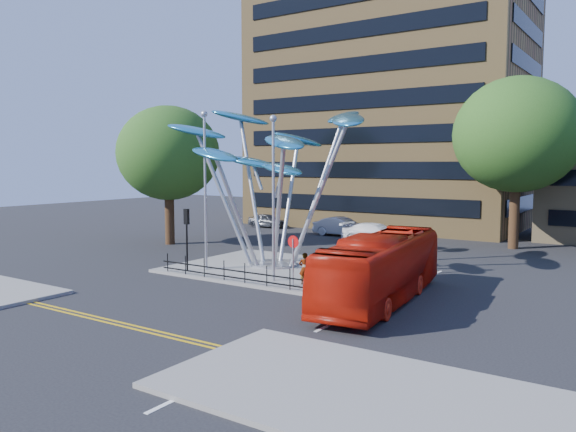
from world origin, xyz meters
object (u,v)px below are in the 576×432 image
Objects in this scene: tree_right at (517,135)px; tree_left at (168,153)px; leaf_sculpture at (274,149)px; red_bus at (381,268)px; pedestrian at (305,269)px; no_entry_sign_island at (293,252)px; traffic_light_island at (187,226)px; street_lamp_left at (205,176)px; parked_car_left at (267,220)px; parked_car_mid at (342,227)px; parked_car_right at (376,234)px; street_lamp_right at (273,183)px.

tree_right is 1.17× the size of tree_left.
red_bus is (8.67, -4.16, -5.38)m from leaf_sculpture.
leaf_sculpture is at bearing -71.71° from pedestrian.
tree_left is 4.21× the size of no_entry_sign_island.
traffic_light_island is 1.40× the size of no_entry_sign_island.
street_lamp_left is at bearing -34.38° from tree_left.
street_lamp_left reaches higher than parked_car_left.
traffic_light_island is 0.89× the size of parked_car_left.
parked_car_left is at bearing 114.49° from traffic_light_island.
pedestrian is 19.84m from parked_car_mid.
traffic_light_island is at bearing -179.87° from no_entry_sign_island.
tree_left is 16.64m from parked_car_right.
tree_right is 4.94× the size of no_entry_sign_island.
parked_car_mid is (-12.09, 18.84, -0.71)m from red_bus.
tree_right is 22.49m from street_lamp_left.
parked_car_mid is at bearing 108.07° from street_lamp_right.
street_lamp_left is at bearing 63.43° from traffic_light_island.
street_lamp_left is at bearing 171.39° from no_entry_sign_island.
parked_car_right is at bearing 109.16° from red_bus.
red_bus is (-1.40, -19.48, -6.54)m from tree_right.
street_lamp_right is at bearing 162.13° from no_entry_sign_island.
no_entry_sign_island is 0.52× the size of parked_car_mid.
red_bus is 29.30m from parked_car_left.
red_bus is at bearing 140.01° from pedestrian.
parked_car_mid is at bearing -99.24° from pedestrian.
leaf_sculpture reaches higher than red_bus.
red_bus is at bearing 0.05° from no_entry_sign_island.
parked_car_mid is at bearing 103.12° from leaf_sculpture.
street_lamp_left is 11.79m from red_bus.
street_lamp_left reaches higher than no_entry_sign_island.
tree_left is at bearing 145.62° from street_lamp_left.
tree_left reaches higher than parked_car_mid.
no_entry_sign_island is (16.00, -7.48, -4.98)m from tree_left.
parked_car_left is at bearing 129.34° from red_bus.
parked_car_right is (4.01, 15.96, -1.83)m from traffic_light_island.
leaf_sculpture is at bearing 134.33° from no_entry_sign_island.
leaf_sculpture is 2.36× the size of parked_car_right.
street_lamp_right is 3.39× the size of no_entry_sign_island.
pedestrian is at bearing -158.84° from parked_car_mid.
leaf_sculpture is 4.83m from street_lamp_right.
pedestrian is at bearing -39.39° from leaf_sculpture.
tree_right is 2.55× the size of parked_car_mid.
traffic_light_island is 0.63× the size of parked_car_right.
pedestrian is at bearing -167.25° from parked_car_right.
tree_left reaches higher than pedestrian.
tree_left reaches higher than parked_car_right.
parked_car_right reaches higher than parked_car_left.
street_lamp_right is at bearing -111.54° from tree_right.
tree_right is 2.24× the size of parked_car_right.
tree_left is at bearing -151.39° from tree_right.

